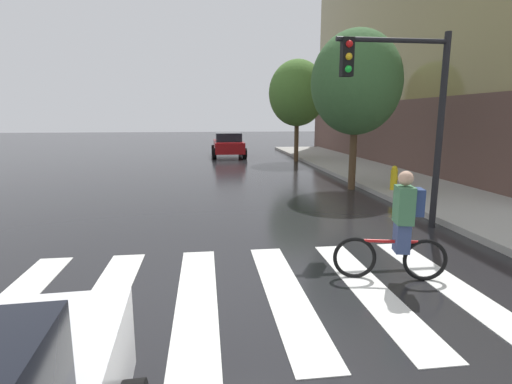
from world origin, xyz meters
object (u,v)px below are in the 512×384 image
(sedan_mid, at_px, (228,144))
(cyclist, at_px, (400,227))
(street_tree_near, at_px, (356,83))
(street_tree_mid, at_px, (297,93))
(traffic_light_near, at_px, (406,98))
(fire_hydrant, at_px, (394,178))

(sedan_mid, distance_m, cyclist, 19.29)
(street_tree_near, distance_m, street_tree_mid, 8.66)
(traffic_light_near, bearing_deg, street_tree_mid, 86.58)
(fire_hydrant, relative_size, street_tree_near, 0.15)
(sedan_mid, bearing_deg, street_tree_mid, -40.94)
(street_tree_near, height_order, street_tree_mid, street_tree_mid)
(cyclist, bearing_deg, street_tree_near, 74.31)
(cyclist, bearing_deg, street_tree_mid, 82.40)
(cyclist, xyz_separation_m, street_tree_mid, (2.15, 16.11, 2.86))
(sedan_mid, xyz_separation_m, traffic_light_near, (2.79, -16.58, 2.10))
(fire_hydrant, bearing_deg, cyclist, -115.83)
(sedan_mid, bearing_deg, traffic_light_near, -80.44)
(street_tree_mid, bearing_deg, traffic_light_near, -93.42)
(sedan_mid, height_order, street_tree_near, street_tree_near)
(cyclist, height_order, fire_hydrant, cyclist)
(cyclist, distance_m, traffic_light_near, 3.59)
(fire_hydrant, relative_size, street_tree_mid, 0.14)
(sedan_mid, xyz_separation_m, street_tree_mid, (3.60, -3.12, 2.94))
(traffic_light_near, relative_size, street_tree_mid, 0.76)
(sedan_mid, height_order, fire_hydrant, sedan_mid)
(traffic_light_near, distance_m, fire_hydrant, 4.78)
(sedan_mid, distance_m, fire_hydrant, 13.59)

